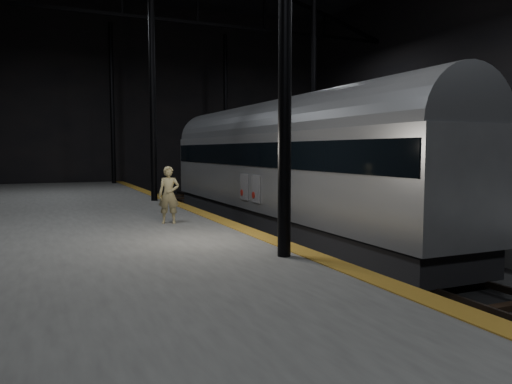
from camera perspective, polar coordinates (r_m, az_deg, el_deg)
ground at (r=15.45m, az=9.13°, el=-6.83°), size 44.00×44.00×0.00m
platform_left at (r=12.99m, az=-20.13°, el=-7.03°), size 9.00×43.80×1.00m
platform_right at (r=20.38m, az=27.20°, el=-3.06°), size 9.00×43.80×1.00m
tactile_strip at (r=13.81m, az=-2.26°, el=-3.92°), size 0.50×43.80×0.01m
track at (r=15.44m, az=9.13°, el=-6.58°), size 2.40×43.00×0.24m
train at (r=18.55m, az=2.68°, el=3.56°), size 2.72×18.10×4.84m
woman at (r=14.50m, az=-9.93°, el=-0.32°), size 0.70×0.59×1.65m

